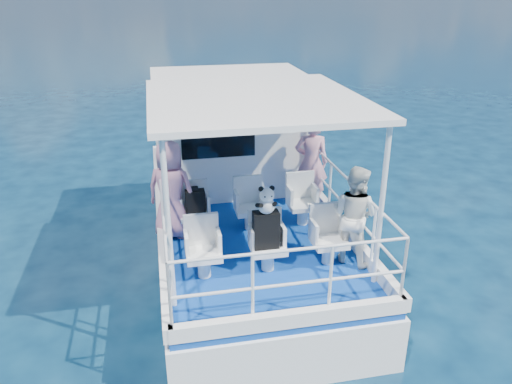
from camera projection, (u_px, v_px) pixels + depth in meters
ground at (253, 281)px, 8.45m from camera, size 2000.00×2000.00×0.00m
hull at (242, 252)px, 9.35m from camera, size 3.00×7.00×1.60m
deck at (242, 211)px, 9.02m from camera, size 2.90×6.90×0.10m
cabin at (229, 130)px, 9.75m from camera, size 2.85×2.00×2.20m
canopy at (255, 99)px, 7.05m from camera, size 3.00×3.20×0.08m
canopy_posts at (256, 176)px, 7.45m from camera, size 2.77×2.97×2.20m
railings at (260, 221)px, 7.39m from camera, size 2.84×3.59×1.00m
seat_port_fwd at (195, 223)px, 8.04m from camera, size 0.48×0.46×0.38m
seat_center_fwd at (250, 218)px, 8.21m from camera, size 0.48×0.46×0.38m
seat_stbd_fwd at (303, 213)px, 8.37m from camera, size 0.48×0.46×0.38m
seat_port_aft at (204, 264)px, 6.87m from camera, size 0.48×0.46×0.38m
seat_center_aft at (268, 257)px, 7.03m from camera, size 0.48×0.46×0.38m
seat_stbd_aft at (328, 251)px, 7.20m from camera, size 0.48×0.46×0.38m
passenger_port_fwd at (171, 190)px, 7.75m from camera, size 0.70×0.61×1.57m
passenger_stbd_fwd at (311, 162)px, 8.85m from camera, size 0.68×0.54×1.64m
passenger_stbd_aft at (354, 215)px, 7.06m from camera, size 0.88×0.90×1.46m
backpack_port at (195, 202)px, 7.84m from camera, size 0.30×0.17×0.40m
backpack_center at (266, 230)px, 6.82m from camera, size 0.35×0.20×0.53m
compact_camera at (195, 189)px, 7.74m from camera, size 0.11×0.06×0.06m
panda at (266, 200)px, 6.62m from camera, size 0.25×0.21×0.39m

